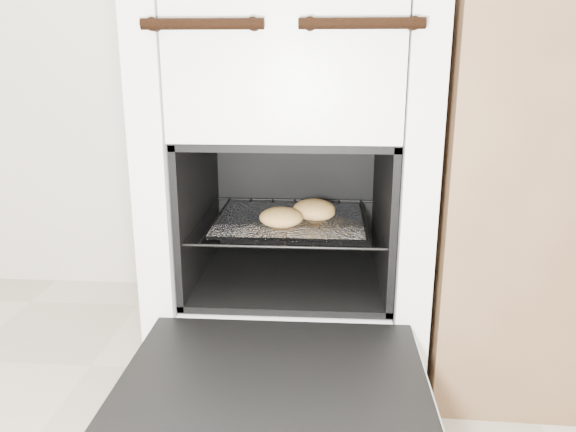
{
  "coord_description": "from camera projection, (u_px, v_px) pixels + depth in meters",
  "views": [
    {
      "loc": [
        0.22,
        -0.13,
        0.72
      ],
      "look_at": [
        0.14,
        1.04,
        0.39
      ],
      "focal_mm": 35.0,
      "sensor_mm": 36.0,
      "label": 1
    }
  ],
  "objects": [
    {
      "name": "foil_sheet",
      "position": [
        290.0,
        220.0,
        1.28
      ],
      "size": [
        0.33,
        0.29,
        0.01
      ],
      "primitive_type": "cube",
      "color": "white",
      "rests_on": "oven_rack"
    },
    {
      "name": "baked_rolls",
      "position": [
        303.0,
        213.0,
        1.25
      ],
      "size": [
        0.2,
        0.19,
        0.04
      ],
      "color": "tan",
      "rests_on": "foil_sheet"
    },
    {
      "name": "oven_door",
      "position": [
        274.0,
        383.0,
        0.93
      ],
      "size": [
        0.52,
        0.41,
        0.04
      ],
      "color": "black",
      "rests_on": "stove"
    },
    {
      "name": "oven_rack",
      "position": [
        290.0,
        220.0,
        1.3
      ],
      "size": [
        0.42,
        0.41,
        0.01
      ],
      "color": "black",
      "rests_on": "stove"
    },
    {
      "name": "stove",
      "position": [
        292.0,
        181.0,
        1.34
      ],
      "size": [
        0.58,
        0.64,
        0.89
      ],
      "color": "silver",
      "rests_on": "ground"
    }
  ]
}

